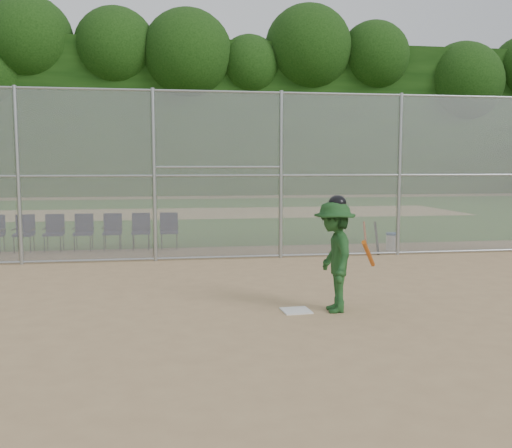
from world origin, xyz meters
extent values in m
plane|color=tan|center=(0.00, 0.00, 0.00)|extent=(100.00, 100.00, 0.00)
plane|color=#2C5C1B|center=(0.00, 18.00, 0.01)|extent=(100.00, 100.00, 0.00)
plane|color=tan|center=(0.00, 18.00, 0.01)|extent=(24.00, 24.00, 0.00)
cube|color=gray|center=(0.00, 5.00, 2.00)|extent=(16.00, 0.02, 4.00)
cylinder|color=#9EA3A8|center=(0.00, 5.00, 3.95)|extent=(16.00, 0.05, 0.05)
cube|color=black|center=(0.00, 35.00, 5.50)|extent=(80.00, 5.00, 11.00)
cube|color=silver|center=(0.23, -0.03, 0.01)|extent=(0.45, 0.45, 0.02)
imported|color=#1B451C|center=(0.81, -0.11, 0.86)|extent=(0.73, 1.16, 1.72)
ellipsoid|color=black|center=(0.81, -0.11, 1.69)|extent=(0.27, 0.30, 0.23)
cylinder|color=#C35412|center=(1.21, -0.51, 0.95)|extent=(0.45, 0.69, 0.49)
cylinder|color=white|center=(4.18, 5.77, 0.20)|extent=(0.34, 0.34, 0.40)
cylinder|color=#24589F|center=(4.18, 5.77, 0.43)|extent=(0.36, 0.36, 0.05)
cylinder|color=#D84C14|center=(3.21, 5.17, 0.41)|extent=(0.06, 0.33, 0.83)
cylinder|color=black|center=(3.51, 5.17, 0.41)|extent=(0.06, 0.35, 0.82)
camera|label=1|loc=(-1.72, -8.45, 2.27)|focal=40.00mm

